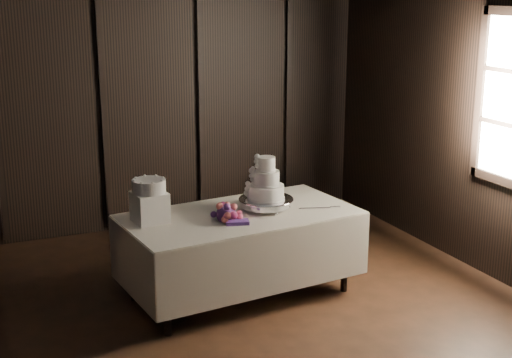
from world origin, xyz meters
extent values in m
cube|color=black|center=(0.00, 3.52, 1.50)|extent=(6.04, 0.04, 3.04)
cube|color=#EFE2CE|center=(0.68, 1.29, 0.76)|extent=(2.08, 1.23, 0.01)
cube|color=white|center=(0.68, 1.29, 0.35)|extent=(1.91, 1.10, 0.71)
cylinder|color=silver|center=(0.94, 1.33, 0.81)|extent=(0.64, 0.64, 0.09)
cylinder|color=white|center=(0.94, 1.33, 0.91)|extent=(0.31, 0.31, 0.13)
cylinder|color=white|center=(0.94, 1.33, 1.04)|extent=(0.23, 0.23, 0.13)
cylinder|color=white|center=(0.94, 1.33, 1.16)|extent=(0.16, 0.16, 0.13)
cube|color=white|center=(-0.09, 1.39, 0.89)|extent=(0.29, 0.29, 0.25)
cylinder|color=white|center=(-0.09, 1.39, 1.07)|extent=(0.31, 0.31, 0.11)
cube|color=silver|center=(1.33, 1.16, 0.77)|extent=(0.36, 0.14, 0.01)
camera|label=1|loc=(-1.53, -4.09, 2.63)|focal=50.00mm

